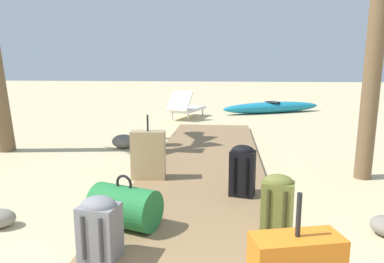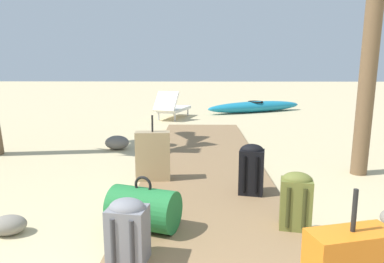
{
  "view_description": "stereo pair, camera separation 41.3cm",
  "coord_description": "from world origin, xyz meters",
  "px_view_note": "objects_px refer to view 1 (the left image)",
  "views": [
    {
      "loc": [
        0.31,
        -0.92,
        1.51
      ],
      "look_at": [
        -0.2,
        4.22,
        0.55
      ],
      "focal_mm": 33.53,
      "sensor_mm": 36.0,
      "label": 1
    },
    {
      "loc": [
        -0.11,
        -0.94,
        1.51
      ],
      "look_at": [
        -0.2,
        4.22,
        0.55
      ],
      "focal_mm": 33.53,
      "sensor_mm": 36.0,
      "label": 2
    }
  ],
  "objects_px": {
    "suitcase_tan": "(148,155)",
    "backpack_olive": "(278,202)",
    "duffel_bag_green": "(125,207)",
    "backpack_grey": "(100,226)",
    "kayak": "(272,107)",
    "backpack_black": "(242,169)",
    "lounge_chair": "(186,107)"
  },
  "relations": [
    {
      "from": "suitcase_tan",
      "to": "backpack_olive",
      "type": "bearing_deg",
      "value": -43.5
    },
    {
      "from": "duffel_bag_green",
      "to": "backpack_olive",
      "type": "xyz_separation_m",
      "value": [
        1.34,
        0.03,
        0.08
      ]
    },
    {
      "from": "backpack_grey",
      "to": "kayak",
      "type": "bearing_deg",
      "value": 75.58
    },
    {
      "from": "backpack_grey",
      "to": "backpack_olive",
      "type": "relative_size",
      "value": 0.94
    },
    {
      "from": "backpack_grey",
      "to": "duffel_bag_green",
      "type": "xyz_separation_m",
      "value": [
        0.03,
        0.54,
        -0.07
      ]
    },
    {
      "from": "backpack_black",
      "to": "kayak",
      "type": "distance_m",
      "value": 7.9
    },
    {
      "from": "backpack_black",
      "to": "suitcase_tan",
      "type": "relative_size",
      "value": 0.7
    },
    {
      "from": "backpack_grey",
      "to": "suitcase_tan",
      "type": "height_order",
      "value": "suitcase_tan"
    },
    {
      "from": "suitcase_tan",
      "to": "kayak",
      "type": "height_order",
      "value": "suitcase_tan"
    },
    {
      "from": "duffel_bag_green",
      "to": "lounge_chair",
      "type": "relative_size",
      "value": 0.42
    },
    {
      "from": "suitcase_tan",
      "to": "lounge_chair",
      "type": "bearing_deg",
      "value": 91.82
    },
    {
      "from": "duffel_bag_green",
      "to": "suitcase_tan",
      "type": "relative_size",
      "value": 0.82
    },
    {
      "from": "duffel_bag_green",
      "to": "backpack_olive",
      "type": "bearing_deg",
      "value": 1.22
    },
    {
      "from": "suitcase_tan",
      "to": "backpack_black",
      "type": "bearing_deg",
      "value": -23.04
    },
    {
      "from": "backpack_black",
      "to": "suitcase_tan",
      "type": "distance_m",
      "value": 1.26
    },
    {
      "from": "backpack_black",
      "to": "backpack_grey",
      "type": "distance_m",
      "value": 1.81
    },
    {
      "from": "backpack_black",
      "to": "duffel_bag_green",
      "type": "relative_size",
      "value": 0.85
    },
    {
      "from": "backpack_olive",
      "to": "backpack_black",
      "type": "bearing_deg",
      "value": 107.16
    },
    {
      "from": "backpack_black",
      "to": "duffel_bag_green",
      "type": "bearing_deg",
      "value": -140.35
    },
    {
      "from": "backpack_black",
      "to": "lounge_chair",
      "type": "relative_size",
      "value": 0.35
    },
    {
      "from": "backpack_grey",
      "to": "lounge_chair",
      "type": "distance_m",
      "value": 7.73
    },
    {
      "from": "lounge_chair",
      "to": "kayak",
      "type": "distance_m",
      "value": 3.01
    },
    {
      "from": "backpack_black",
      "to": "kayak",
      "type": "xyz_separation_m",
      "value": [
        1.26,
        7.79,
        -0.2
      ]
    },
    {
      "from": "duffel_bag_green",
      "to": "backpack_black",
      "type": "bearing_deg",
      "value": 39.65
    },
    {
      "from": "lounge_chair",
      "to": "kayak",
      "type": "relative_size",
      "value": 0.49
    },
    {
      "from": "backpack_black",
      "to": "backpack_olive",
      "type": "bearing_deg",
      "value": -72.84
    },
    {
      "from": "backpack_grey",
      "to": "suitcase_tan",
      "type": "bearing_deg",
      "value": 91.64
    },
    {
      "from": "backpack_black",
      "to": "kayak",
      "type": "relative_size",
      "value": 0.17
    },
    {
      "from": "backpack_grey",
      "to": "kayak",
      "type": "xyz_separation_m",
      "value": [
        2.37,
        9.22,
        -0.16
      ]
    },
    {
      "from": "lounge_chair",
      "to": "suitcase_tan",
      "type": "bearing_deg",
      "value": -88.18
    },
    {
      "from": "duffel_bag_green",
      "to": "backpack_olive",
      "type": "height_order",
      "value": "backpack_olive"
    },
    {
      "from": "lounge_chair",
      "to": "kayak",
      "type": "height_order",
      "value": "lounge_chair"
    }
  ]
}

